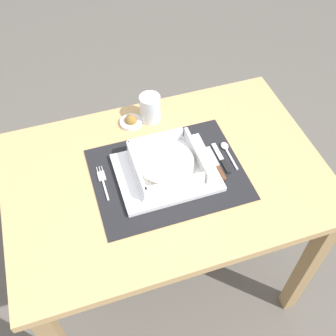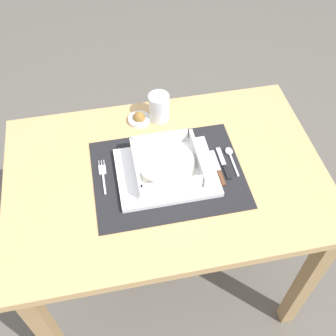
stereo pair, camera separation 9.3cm
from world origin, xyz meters
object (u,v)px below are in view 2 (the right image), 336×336
bread_knife (219,170)px  drinking_glass (159,108)px  condiment_saucer (139,119)px  spoon (230,154)px  butter_knife (224,165)px  dining_table (166,193)px  fork (103,174)px  porridge_bowl (167,163)px

bread_knife → drinking_glass: size_ratio=1.44×
condiment_saucer → bread_knife: bearing=-52.3°
spoon → butter_knife: 0.05m
dining_table → bread_knife: size_ratio=7.00×
fork → bread_knife: size_ratio=0.94×
bread_knife → condiment_saucer: size_ratio=1.84×
dining_table → drinking_glass: drinking_glass is taller
fork → condiment_saucer: (0.15, 0.21, 0.01)m
butter_knife → condiment_saucer: 0.34m
dining_table → butter_knife: size_ratio=7.64×
dining_table → porridge_bowl: bearing=45.1°
drinking_glass → fork: bearing=-135.1°
fork → drinking_glass: (0.21, 0.21, 0.04)m
dining_table → bread_knife: bread_knife is taller
bread_knife → porridge_bowl: bearing=172.1°
fork → dining_table: bearing=-4.5°
dining_table → condiment_saucer: condiment_saucer is taller
porridge_bowl → bread_knife: bearing=-10.6°
dining_table → condiment_saucer: 0.27m
drinking_glass → condiment_saucer: 0.08m
butter_knife → spoon: bearing=51.1°
dining_table → porridge_bowl: size_ratio=4.97×
dining_table → spoon: (0.21, 0.03, 0.12)m
fork → spoon: 0.40m
dining_table → porridge_bowl: 0.15m
dining_table → fork: size_ratio=7.42×
dining_table → porridge_bowl: (0.00, 0.00, 0.15)m
fork → drinking_glass: drinking_glass is taller
dining_table → fork: bearing=171.1°
fork → butter_knife: 0.37m
condiment_saucer → dining_table: bearing=-79.5°
porridge_bowl → fork: porridge_bowl is taller
fork → spoon: (0.40, -0.00, 0.00)m
drinking_glass → spoon: bearing=-48.8°
porridge_bowl → butter_knife: size_ratio=1.54×
porridge_bowl → butter_knife: (0.18, -0.01, -0.03)m
dining_table → spoon: size_ratio=8.37×
dining_table → butter_knife: butter_knife is taller
butter_knife → condiment_saucer: (-0.23, 0.25, 0.00)m
condiment_saucer → porridge_bowl: bearing=-78.2°
butter_knife → porridge_bowl: bearing=174.9°
fork → spoon: bearing=4.2°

